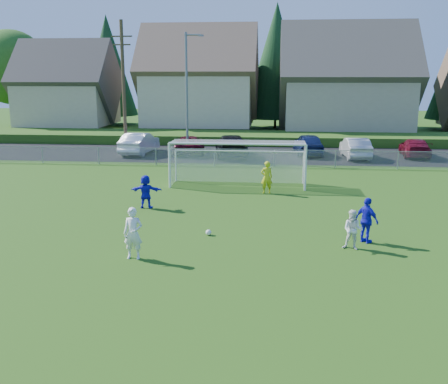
# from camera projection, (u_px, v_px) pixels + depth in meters

# --- Properties ---
(ground) EXTENTS (160.00, 160.00, 0.00)m
(ground) POSITION_uv_depth(u_px,v_px,m) (194.00, 311.00, 13.69)
(ground) COLOR #193D0C
(ground) RESTS_ON ground
(asphalt_lot) EXTENTS (60.00, 60.00, 0.00)m
(asphalt_lot) POSITION_uv_depth(u_px,v_px,m) (248.00, 154.00, 40.39)
(asphalt_lot) COLOR black
(asphalt_lot) RESTS_ON ground
(grass_embankment) EXTENTS (70.00, 6.00, 0.80)m
(grass_embankment) POSITION_uv_depth(u_px,v_px,m) (253.00, 138.00, 47.59)
(grass_embankment) COLOR #1E420F
(grass_embankment) RESTS_ON ground
(soccer_ball) EXTENTS (0.22, 0.22, 0.22)m
(soccer_ball) POSITION_uv_depth(u_px,v_px,m) (209.00, 232.00, 20.11)
(soccer_ball) COLOR white
(soccer_ball) RESTS_ON ground
(player_white_a) EXTENTS (0.64, 0.42, 1.75)m
(player_white_a) POSITION_uv_depth(u_px,v_px,m) (133.00, 233.00, 17.42)
(player_white_a) COLOR white
(player_white_a) RESTS_ON ground
(player_white_b) EXTENTS (0.82, 0.72, 1.43)m
(player_white_b) POSITION_uv_depth(u_px,v_px,m) (353.00, 230.00, 18.37)
(player_white_b) COLOR white
(player_white_b) RESTS_ON ground
(player_blue_a) EXTENTS (0.97, 1.01, 1.69)m
(player_blue_a) POSITION_uv_depth(u_px,v_px,m) (367.00, 220.00, 19.09)
(player_blue_a) COLOR #1715C4
(player_blue_a) RESTS_ON ground
(player_blue_b) EXTENTS (1.44, 0.47, 1.55)m
(player_blue_b) POSITION_uv_depth(u_px,v_px,m) (146.00, 191.00, 24.09)
(player_blue_b) COLOR #1715C4
(player_blue_b) RESTS_ON ground
(goalkeeper) EXTENTS (0.69, 0.52, 1.69)m
(goalkeeper) POSITION_uv_depth(u_px,v_px,m) (267.00, 177.00, 27.06)
(goalkeeper) COLOR #C5CA17
(goalkeeper) RESTS_ON ground
(car_b) EXTENTS (2.16, 5.12, 1.64)m
(car_b) POSITION_uv_depth(u_px,v_px,m) (139.00, 143.00, 40.58)
(car_b) COLOR white
(car_b) RESTS_ON ground
(car_c) EXTENTS (2.85, 5.19, 1.38)m
(car_c) POSITION_uv_depth(u_px,v_px,m) (189.00, 145.00, 40.78)
(car_c) COLOR #4E0818
(car_c) RESTS_ON ground
(car_d) EXTENTS (3.03, 5.87, 1.63)m
(car_d) POSITION_uv_depth(u_px,v_px,m) (231.00, 146.00, 39.31)
(car_d) COLOR black
(car_d) RESTS_ON ground
(car_e) EXTENTS (2.32, 4.96, 1.64)m
(car_e) POSITION_uv_depth(u_px,v_px,m) (308.00, 144.00, 40.06)
(car_e) COLOR #16234E
(car_e) RESTS_ON ground
(car_f) EXTENTS (1.84, 4.67, 1.51)m
(car_f) POSITION_uv_depth(u_px,v_px,m) (355.00, 148.00, 38.49)
(car_f) COLOR #B5B5B5
(car_f) RESTS_ON ground
(car_g) EXTENTS (2.35, 4.84, 1.36)m
(car_g) POSITION_uv_depth(u_px,v_px,m) (415.00, 148.00, 39.19)
(car_g) COLOR maroon
(car_g) RESTS_ON ground
(soccer_goal) EXTENTS (7.42, 1.90, 2.50)m
(soccer_goal) POSITION_uv_depth(u_px,v_px,m) (238.00, 156.00, 28.92)
(soccer_goal) COLOR white
(soccer_goal) RESTS_ON ground
(chainlink_fence) EXTENTS (52.06, 0.06, 1.20)m
(chainlink_fence) POSITION_uv_depth(u_px,v_px,m) (244.00, 157.00, 34.91)
(chainlink_fence) COLOR gray
(chainlink_fence) RESTS_ON ground
(streetlight) EXTENTS (1.38, 0.18, 9.00)m
(streetlight) POSITION_uv_depth(u_px,v_px,m) (187.00, 91.00, 38.29)
(streetlight) COLOR slate
(streetlight) RESTS_ON ground
(utility_pole) EXTENTS (1.60, 0.26, 10.00)m
(utility_pole) POSITION_uv_depth(u_px,v_px,m) (124.00, 86.00, 39.67)
(utility_pole) COLOR #473321
(utility_pole) RESTS_ON ground
(houses_row) EXTENTS (53.90, 11.45, 13.27)m
(houses_row) POSITION_uv_depth(u_px,v_px,m) (276.00, 61.00, 53.12)
(houses_row) COLOR tan
(houses_row) RESTS_ON ground
(tree_row) EXTENTS (65.98, 12.36, 13.80)m
(tree_row) POSITION_uv_depth(u_px,v_px,m) (268.00, 66.00, 59.39)
(tree_row) COLOR #382616
(tree_row) RESTS_ON ground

